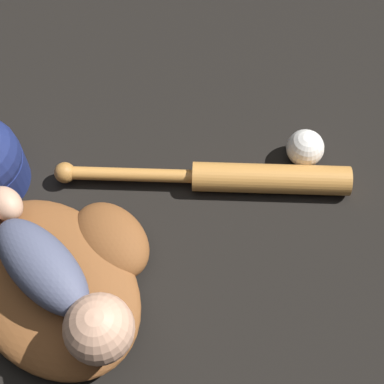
{
  "coord_description": "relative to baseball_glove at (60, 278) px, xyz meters",
  "views": [
    {
      "loc": [
        0.48,
        0.0,
        1.03
      ],
      "look_at": [
        -0.0,
        0.26,
        0.07
      ],
      "focal_mm": 60.0,
      "sensor_mm": 36.0,
      "label": 1
    }
  ],
  "objects": [
    {
      "name": "baby_figure",
      "position": [
        0.04,
        -0.01,
        0.08
      ],
      "size": [
        0.37,
        0.18,
        0.11
      ],
      "color": "#4C516B",
      "rests_on": "baseball_glove"
    },
    {
      "name": "baseball_bat",
      "position": [
        -0.03,
        0.36,
        -0.01
      ],
      "size": [
        0.31,
        0.48,
        0.05
      ],
      "color": "#C6843D",
      "rests_on": "ground"
    },
    {
      "name": "baseball",
      "position": [
        -0.02,
        0.5,
        -0.0
      ],
      "size": [
        0.07,
        0.07,
        0.07
      ],
      "color": "white",
      "rests_on": "ground"
    },
    {
      "name": "baseball_glove",
      "position": [
        0.0,
        0.0,
        0.0
      ],
      "size": [
        0.4,
        0.35,
        0.07
      ],
      "color": "brown",
      "rests_on": "ground"
    },
    {
      "name": "ground_plane",
      "position": [
        -0.02,
        -0.0,
        -0.04
      ],
      "size": [
        6.0,
        6.0,
        0.0
      ],
      "primitive_type": "plane",
      "color": "black"
    }
  ]
}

